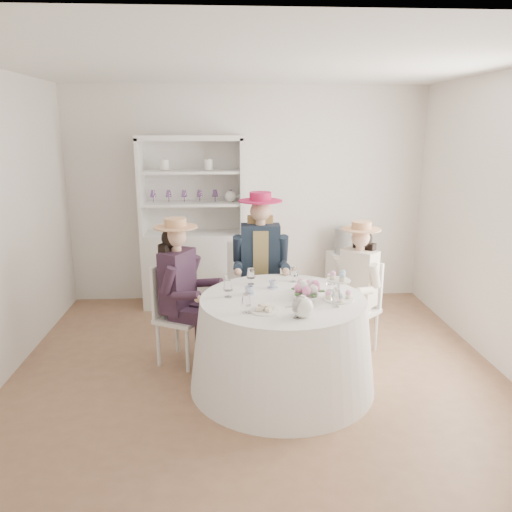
{
  "coord_description": "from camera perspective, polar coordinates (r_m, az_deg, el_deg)",
  "views": [
    {
      "loc": [
        -0.26,
        -4.32,
        2.2
      ],
      "look_at": [
        0.0,
        0.1,
        1.05
      ],
      "focal_mm": 35.0,
      "sensor_mm": 36.0,
      "label": 1
    }
  ],
  "objects": [
    {
      "name": "ground",
      "position": [
        4.86,
        0.07,
        -12.38
      ],
      "size": [
        4.5,
        4.5,
        0.0
      ],
      "primitive_type": "plane",
      "color": "#865E43",
      "rests_on": "ground"
    },
    {
      "name": "ceiling",
      "position": [
        4.36,
        0.08,
        21.13
      ],
      "size": [
        4.5,
        4.5,
        0.0
      ],
      "primitive_type": "plane",
      "rotation": [
        3.14,
        0.0,
        0.0
      ],
      "color": "white",
      "rests_on": "wall_back"
    },
    {
      "name": "wall_back",
      "position": [
        6.39,
        -1.03,
        6.9
      ],
      "size": [
        4.5,
        0.0,
        4.5
      ],
      "primitive_type": "plane",
      "rotation": [
        1.57,
        0.0,
        0.0
      ],
      "color": "silver",
      "rests_on": "ground"
    },
    {
      "name": "wall_front",
      "position": [
        2.49,
        2.91,
        -5.46
      ],
      "size": [
        4.5,
        0.0,
        4.5
      ],
      "primitive_type": "plane",
      "rotation": [
        -1.57,
        0.0,
        0.0
      ],
      "color": "silver",
      "rests_on": "ground"
    },
    {
      "name": "wall_right",
      "position": [
        5.07,
        26.4,
        3.38
      ],
      "size": [
        0.0,
        4.5,
        4.5
      ],
      "primitive_type": "plane",
      "rotation": [
        1.57,
        0.0,
        -1.57
      ],
      "color": "silver",
      "rests_on": "ground"
    },
    {
      "name": "tea_table",
      "position": [
        4.37,
        3.02,
        -9.8
      ],
      "size": [
        1.6,
        1.6,
        0.8
      ],
      "rotation": [
        0.0,
        0.0,
        -0.36
      ],
      "color": "white",
      "rests_on": "ground"
    },
    {
      "name": "hutch",
      "position": [
        6.27,
        -7.11,
        1.05
      ],
      "size": [
        1.43,
        0.95,
        2.1
      ],
      "rotation": [
        0.0,
        0.0,
        0.42
      ],
      "color": "silver",
      "rests_on": "ground"
    },
    {
      "name": "side_table",
      "position": [
        6.52,
        10.23,
        -2.43
      ],
      "size": [
        0.48,
        0.48,
        0.64
      ],
      "primitive_type": "cube",
      "rotation": [
        0.0,
        0.0,
        0.18
      ],
      "color": "silver",
      "rests_on": "ground"
    },
    {
      "name": "hatbox",
      "position": [
        6.4,
        10.43,
        1.71
      ],
      "size": [
        0.39,
        0.39,
        0.33
      ],
      "primitive_type": "cylinder",
      "rotation": [
        0.0,
        0.0,
        -0.21
      ],
      "color": "black",
      "rests_on": "side_table"
    },
    {
      "name": "guest_left",
      "position": [
        4.68,
        -8.68,
        -3.14
      ],
      "size": [
        0.6,
        0.54,
        1.4
      ],
      "rotation": [
        0.0,
        0.0,
        1.09
      ],
      "color": "silver",
      "rests_on": "ground"
    },
    {
      "name": "guest_mid",
      "position": [
        5.16,
        0.51,
        -0.21
      ],
      "size": [
        0.56,
        0.59,
        1.56
      ],
      "rotation": [
        0.0,
        0.0,
        -0.03
      ],
      "color": "silver",
      "rests_on": "ground"
    },
    {
      "name": "guest_right",
      "position": [
        4.98,
        11.5,
        -2.7
      ],
      "size": [
        0.57,
        0.56,
        1.33
      ],
      "rotation": [
        0.0,
        0.0,
        -0.83
      ],
      "color": "silver",
      "rests_on": "ground"
    },
    {
      "name": "spare_chair",
      "position": [
        5.76,
        -1.47,
        -2.42
      ],
      "size": [
        0.43,
        0.43,
        0.97
      ],
      "rotation": [
        0.0,
        0.0,
        3.22
      ],
      "color": "silver",
      "rests_on": "ground"
    },
    {
      "name": "teacup_a",
      "position": [
        4.29,
        -0.77,
        -3.99
      ],
      "size": [
        0.09,
        0.09,
        0.06
      ],
      "primitive_type": "imported",
      "rotation": [
        0.0,
        0.0,
        -0.17
      ],
      "color": "white",
      "rests_on": "tea_table"
    },
    {
      "name": "teacup_b",
      "position": [
        4.45,
        1.9,
        -3.31
      ],
      "size": [
        0.09,
        0.09,
        0.06
      ],
      "primitive_type": "imported",
      "rotation": [
        0.0,
        0.0,
        0.35
      ],
      "color": "white",
      "rests_on": "tea_table"
    },
    {
      "name": "teacup_c",
      "position": [
        4.41,
        5.32,
        -3.5
      ],
      "size": [
        0.09,
        0.09,
        0.07
      ],
      "primitive_type": "imported",
      "rotation": [
        0.0,
        0.0,
        -0.01
      ],
      "color": "white",
      "rests_on": "tea_table"
    },
    {
      "name": "flower_bowl",
      "position": [
        4.14,
        5.71,
        -4.83
      ],
      "size": [
        0.24,
        0.24,
        0.05
      ],
      "primitive_type": "imported",
      "rotation": [
        0.0,
        0.0,
        -0.17
      ],
      "color": "white",
      "rests_on": "tea_table"
    },
    {
      "name": "flower_arrangement",
      "position": [
        4.22,
        5.9,
        -3.47
      ],
      "size": [
        0.2,
        0.2,
        0.08
      ],
      "rotation": [
        0.0,
        0.0,
        -0.06
      ],
      "color": "pink",
      "rests_on": "tea_table"
    },
    {
      "name": "table_teapot",
      "position": [
        3.81,
        5.39,
        -5.84
      ],
      "size": [
        0.23,
        0.17,
        0.18
      ],
      "rotation": [
        0.0,
        0.0,
        0.34
      ],
      "color": "white",
      "rests_on": "tea_table"
    },
    {
      "name": "sandwich_plate",
      "position": [
        3.91,
        0.99,
        -6.16
      ],
      "size": [
        0.23,
        0.23,
        0.05
      ],
      "rotation": [
        0.0,
        0.0,
        -0.18
      ],
      "color": "white",
      "rests_on": "tea_table"
    },
    {
      "name": "cupcake_stand",
      "position": [
        4.2,
        9.41,
        -3.82
      ],
      "size": [
        0.25,
        0.25,
        0.24
      ],
      "rotation": [
        0.0,
        0.0,
        0.34
      ],
      "color": "white",
      "rests_on": "tea_table"
    },
    {
      "name": "stemware_set",
      "position": [
        4.2,
        3.1,
        -3.82
      ],
      "size": [
        0.98,
        0.98,
        0.15
      ],
      "color": "white",
      "rests_on": "tea_table"
    }
  ]
}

